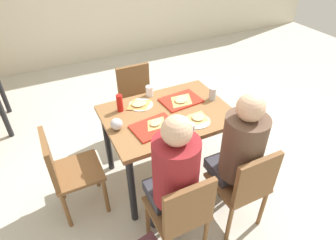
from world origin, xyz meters
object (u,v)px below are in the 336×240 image
at_px(person_in_brown_jacket, 238,150).
at_px(tray_red_near, 154,127).
at_px(chair_near_left, 182,212).
at_px(plastic_cup_b, 190,129).
at_px(person_in_red, 173,175).
at_px(main_table, 168,123).
at_px(soda_can, 213,94).
at_px(chair_near_right, 245,185).
at_px(pizza_slice_a, 156,123).
at_px(plastic_cup_a, 149,91).
at_px(paper_plate_center, 141,105).
at_px(paper_plate_near_edge, 197,121).
at_px(chair_left_end, 66,169).
at_px(pizza_slice_b, 181,100).
at_px(chair_far_side, 137,97).
at_px(condiment_bottle, 120,103).
at_px(pizza_slice_d, 198,117).
at_px(pizza_slice_c, 139,104).
at_px(foil_bundle, 117,124).
at_px(tray_red_far, 181,100).

bearing_deg(person_in_brown_jacket, tray_red_near, 133.23).
relative_size(chair_near_left, plastic_cup_b, 8.53).
bearing_deg(person_in_red, chair_near_left, -90.00).
height_order(main_table, soda_can, soda_can).
relative_size(chair_near_right, pizza_slice_a, 4.06).
bearing_deg(plastic_cup_a, main_table, -85.36).
distance_m(paper_plate_center, paper_plate_near_edge, 0.56).
height_order(chair_left_end, pizza_slice_b, chair_left_end).
distance_m(person_in_red, paper_plate_near_edge, 0.62).
distance_m(chair_near_right, tray_red_near, 0.85).
relative_size(person_in_red, tray_red_near, 3.51).
distance_m(chair_far_side, condiment_bottle, 0.76).
bearing_deg(person_in_brown_jacket, condiment_bottle, 126.45).
distance_m(chair_near_right, chair_far_side, 1.61).
height_order(paper_plate_center, soda_can, soda_can).
bearing_deg(condiment_bottle, chair_left_end, -158.87).
relative_size(person_in_red, pizza_slice_d, 5.48).
height_order(chair_near_left, tray_red_near, chair_near_left).
relative_size(pizza_slice_c, foil_bundle, 2.25).
relative_size(main_table, tray_red_near, 3.12).
distance_m(chair_far_side, plastic_cup_a, 0.55).
bearing_deg(plastic_cup_b, paper_plate_center, 109.02).
bearing_deg(tray_red_near, soda_can, 13.59).
relative_size(pizza_slice_d, soda_can, 1.89).
distance_m(tray_red_near, paper_plate_near_edge, 0.37).
xyz_separation_m(main_table, person_in_brown_jacket, (0.28, -0.65, 0.08)).
xyz_separation_m(chair_far_side, plastic_cup_b, (0.03, -1.14, 0.33)).
distance_m(chair_near_right, plastic_cup_b, 0.61).
distance_m(main_table, pizza_slice_c, 0.32).
distance_m(person_in_brown_jacket, paper_plate_center, 0.99).
relative_size(pizza_slice_d, condiment_bottle, 1.44).
xyz_separation_m(pizza_slice_d, soda_can, (0.29, 0.22, 0.04)).
distance_m(condiment_bottle, foil_bundle, 0.27).
bearing_deg(person_in_brown_jacket, foil_bundle, 140.27).
relative_size(chair_far_side, tray_red_near, 2.37).
xyz_separation_m(chair_far_side, pizza_slice_d, (0.19, -0.99, 0.29)).
relative_size(tray_red_far, plastic_cup_a, 3.60).
relative_size(tray_red_near, tray_red_far, 1.00).
bearing_deg(pizza_slice_a, plastic_cup_b, -49.20).
relative_size(condiment_bottle, foil_bundle, 1.60).
distance_m(person_in_red, plastic_cup_a, 1.03).
xyz_separation_m(pizza_slice_c, soda_can, (0.66, -0.21, 0.04)).
distance_m(pizza_slice_b, plastic_cup_b, 0.48).
height_order(pizza_slice_b, condiment_bottle, condiment_bottle).
bearing_deg(paper_plate_center, plastic_cup_a, 41.03).
bearing_deg(person_in_red, tray_red_far, 58.29).
bearing_deg(chair_near_left, plastic_cup_a, 77.46).
height_order(paper_plate_near_edge, plastic_cup_b, plastic_cup_b).
relative_size(tray_red_near, paper_plate_near_edge, 1.64).
xyz_separation_m(chair_left_end, pizza_slice_b, (1.14, 0.11, 0.30)).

